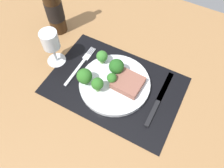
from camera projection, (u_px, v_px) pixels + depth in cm
name	position (u px, v px, depth cm)	size (l,w,h in cm)	color
ground_plane	(115.00, 88.00, 78.39)	(140.00, 110.00, 3.00)	#996D42
placemat	(115.00, 85.00, 76.99)	(45.38, 30.71, 0.30)	black
plate	(115.00, 84.00, 76.19)	(24.30, 24.30, 1.60)	silver
steak	(128.00, 83.00, 73.95)	(9.32, 8.49, 2.49)	#8C5647
broccoli_near_fork	(102.00, 57.00, 77.69)	(3.99, 3.99, 5.11)	#6B994C
broccoli_back_left	(97.00, 84.00, 70.85)	(4.04, 4.04, 5.89)	#5B8942
broccoli_near_steak	(112.00, 78.00, 72.82)	(3.25, 3.25, 4.89)	#6B994C
broccoli_front_edge	(84.00, 76.00, 72.80)	(5.19, 5.19, 6.04)	#6B994C
broccoli_center	(116.00, 67.00, 74.42)	(5.15, 5.15, 6.40)	#5B8942
fork	(80.00, 65.00, 81.04)	(2.40, 19.20, 0.50)	silver
knife	(157.00, 102.00, 72.93)	(1.80, 23.00, 0.80)	black
wine_bottle	(54.00, 7.00, 81.88)	(6.65, 6.65, 30.21)	#331E0F
wine_glass	(51.00, 42.00, 74.59)	(6.86, 6.86, 14.13)	silver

